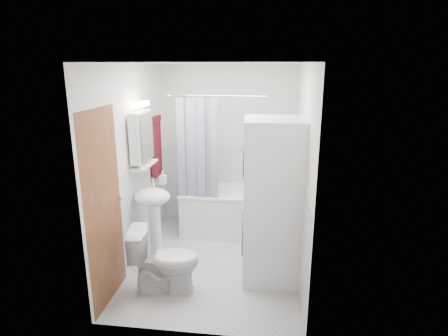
# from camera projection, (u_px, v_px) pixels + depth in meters

# --- Properties ---
(floor) EXTENTS (2.60, 2.60, 0.00)m
(floor) POSITION_uv_depth(u_px,v_px,m) (216.00, 262.00, 4.68)
(floor) COLOR silver
(floor) RESTS_ON ground
(room_walls) EXTENTS (2.60, 2.60, 2.60)m
(room_walls) POSITION_uv_depth(u_px,v_px,m) (215.00, 145.00, 4.29)
(room_walls) COLOR silver
(room_walls) RESTS_ON ground
(wainscot) EXTENTS (1.98, 2.58, 2.58)m
(wainscot) POSITION_uv_depth(u_px,v_px,m) (219.00, 208.00, 4.80)
(wainscot) COLOR white
(wainscot) RESTS_ON ground
(door) EXTENTS (0.05, 2.00, 2.00)m
(door) POSITION_uv_depth(u_px,v_px,m) (120.00, 198.00, 4.01)
(door) COLOR brown
(door) RESTS_ON ground
(bathtub) EXTENTS (1.68, 0.80, 0.64)m
(bathtub) POSITION_uv_depth(u_px,v_px,m) (241.00, 209.00, 5.44)
(bathtub) COLOR white
(bathtub) RESTS_ON ground
(tub_spout) EXTENTS (0.04, 0.12, 0.04)m
(tub_spout) POSITION_uv_depth(u_px,v_px,m) (257.00, 163.00, 5.57)
(tub_spout) COLOR silver
(tub_spout) RESTS_ON room_walls
(curtain_rod) EXTENTS (1.86, 0.02, 0.02)m
(curtain_rod) POSITION_uv_depth(u_px,v_px,m) (240.00, 96.00, 4.68)
(curtain_rod) COLOR silver
(curtain_rod) RESTS_ON room_walls
(shower_curtain) EXTENTS (0.55, 0.02, 1.45)m
(shower_curtain) POSITION_uv_depth(u_px,v_px,m) (198.00, 153.00, 4.95)
(shower_curtain) COLOR #131E43
(shower_curtain) RESTS_ON curtain_rod
(sink) EXTENTS (0.44, 0.37, 1.04)m
(sink) POSITION_uv_depth(u_px,v_px,m) (153.00, 208.00, 4.53)
(sink) COLOR white
(sink) RESTS_ON ground
(medicine_cabinet) EXTENTS (0.13, 0.50, 0.71)m
(medicine_cabinet) POSITION_uv_depth(u_px,v_px,m) (141.00, 135.00, 4.47)
(medicine_cabinet) COLOR white
(medicine_cabinet) RESTS_ON room_walls
(shelf) EXTENTS (0.18, 0.54, 0.02)m
(shelf) POSITION_uv_depth(u_px,v_px,m) (144.00, 165.00, 4.57)
(shelf) COLOR silver
(shelf) RESTS_ON room_walls
(shower_caddy) EXTENTS (0.22, 0.06, 0.02)m
(shower_caddy) POSITION_uv_depth(u_px,v_px,m) (260.00, 151.00, 5.50)
(shower_caddy) COLOR silver
(shower_caddy) RESTS_ON room_walls
(towel) EXTENTS (0.07, 0.36, 0.86)m
(towel) POSITION_uv_depth(u_px,v_px,m) (156.00, 145.00, 5.17)
(towel) COLOR #560C0D
(towel) RESTS_ON room_walls
(washer_dryer) EXTENTS (0.70, 0.69, 1.84)m
(washer_dryer) POSITION_uv_depth(u_px,v_px,m) (273.00, 201.00, 4.14)
(washer_dryer) COLOR white
(washer_dryer) RESTS_ON ground
(toilet) EXTENTS (0.79, 0.51, 0.72)m
(toilet) POSITION_uv_depth(u_px,v_px,m) (165.00, 261.00, 4.00)
(toilet) COLOR white
(toilet) RESTS_ON ground
(soap_pump) EXTENTS (0.08, 0.17, 0.08)m
(soap_pump) POSITION_uv_depth(u_px,v_px,m) (163.00, 181.00, 4.76)
(soap_pump) COLOR gray
(soap_pump) RESTS_ON sink
(shelf_bottle) EXTENTS (0.07, 0.18, 0.07)m
(shelf_bottle) POSITION_uv_depth(u_px,v_px,m) (140.00, 164.00, 4.41)
(shelf_bottle) COLOR gray
(shelf_bottle) RESTS_ON shelf
(shelf_cup) EXTENTS (0.10, 0.09, 0.10)m
(shelf_cup) POSITION_uv_depth(u_px,v_px,m) (147.00, 157.00, 4.66)
(shelf_cup) COLOR gray
(shelf_cup) RESTS_ON shelf
(shampoo_a) EXTENTS (0.13, 0.17, 0.13)m
(shampoo_a) POSITION_uv_depth(u_px,v_px,m) (251.00, 146.00, 5.50)
(shampoo_a) COLOR gray
(shampoo_a) RESTS_ON shower_caddy
(shampoo_b) EXTENTS (0.08, 0.21, 0.08)m
(shampoo_b) POSITION_uv_depth(u_px,v_px,m) (259.00, 148.00, 5.49)
(shampoo_b) COLOR #3029A7
(shampoo_b) RESTS_ON shower_caddy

